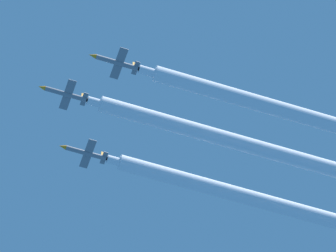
% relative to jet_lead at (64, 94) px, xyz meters
% --- Properties ---
extents(jet_lead, '(7.46, 10.86, 2.61)m').
position_rel_jet_lead_xyz_m(jet_lead, '(0.00, 0.00, 0.00)').
color(jet_lead, slate).
extents(jet_left_wingman, '(7.46, 10.86, 2.61)m').
position_rel_jet_lead_xyz_m(jet_left_wingman, '(-11.74, -7.57, -1.97)').
color(jet_left_wingman, slate).
extents(jet_right_wingman, '(7.46, 10.86, 2.61)m').
position_rel_jet_lead_xyz_m(jet_right_wingman, '(11.83, -8.00, -1.60)').
color(jet_right_wingman, slate).
extents(smoke_trail_lead, '(3.40, 74.05, 3.40)m').
position_rel_jet_lead_xyz_m(smoke_trail_lead, '(-0.00, -42.00, -0.03)').
color(smoke_trail_lead, white).
extents(smoke_trail_right_wingman, '(3.40, 73.56, 3.40)m').
position_rel_jet_lead_xyz_m(smoke_trail_right_wingman, '(11.83, -49.75, -1.63)').
color(smoke_trail_right_wingman, white).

